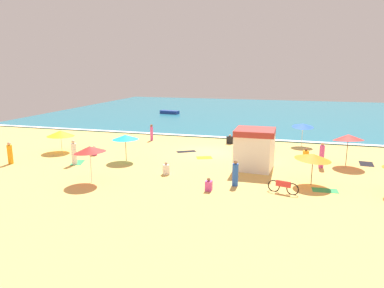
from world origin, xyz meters
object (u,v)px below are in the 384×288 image
at_px(beachgoer_3, 152,133).
at_px(beachgoer_7, 235,174).
at_px(beach_umbrella_4, 348,137).
at_px(beachgoer_6, 322,156).
at_px(small_boat_0, 170,112).
at_px(parked_bicycle, 283,187).
at_px(lifeguard_cabana, 254,149).
at_px(beach_umbrella_0, 125,137).
at_px(beachgoer_9, 10,154).
at_px(beach_umbrella_5, 303,125).
at_px(beach_umbrella_2, 61,133).
at_px(beachgoer_8, 95,151).
at_px(beachgoer_4, 209,185).
at_px(beach_umbrella_3, 313,157).
at_px(beachgoer_1, 230,140).
at_px(beachgoer_5, 306,154).
at_px(beach_umbrella_7, 90,149).
at_px(beach_umbrella_6, 262,129).
at_px(beachgoer_2, 74,153).
at_px(beachgoer_0, 166,169).

relative_size(beachgoer_3, beachgoer_7, 1.00).
xyz_separation_m(beach_umbrella_4, beachgoer_7, (-7.21, -6.76, -1.38)).
bearing_deg(beachgoer_6, beach_umbrella_4, 32.27).
bearing_deg(small_boat_0, parked_bicycle, -59.98).
bearing_deg(beachgoer_6, lifeguard_cabana, -161.21).
bearing_deg(beach_umbrella_0, beachgoer_9, -158.38).
relative_size(lifeguard_cabana, beach_umbrella_5, 1.30).
xyz_separation_m(beach_umbrella_2, beachgoer_8, (3.36, -0.28, -1.28)).
distance_m(beach_umbrella_5, beachgoer_9, 24.64).
distance_m(lifeguard_cabana, beachgoer_4, 5.84).
distance_m(beach_umbrella_3, beachgoer_1, 12.56).
bearing_deg(beach_umbrella_5, beachgoer_5, -87.67).
xyz_separation_m(beach_umbrella_5, beach_umbrella_7, (-13.05, -14.55, 0.21)).
bearing_deg(beach_umbrella_4, beach_umbrella_7, -151.93).
relative_size(beach_umbrella_3, beachgoer_1, 2.84).
bearing_deg(beachgoer_7, parked_bicycle, -10.53).
bearing_deg(lifeguard_cabana, beach_umbrella_0, -176.97).
bearing_deg(beach_umbrella_6, beach_umbrella_7, -129.97).
bearing_deg(parked_bicycle, lifeguard_cabana, 115.32).
height_order(beach_umbrella_7, beachgoer_5, beach_umbrella_7).
bearing_deg(beachgoer_4, beachgoer_9, 173.98).
distance_m(beach_umbrella_3, beachgoer_9, 21.65).
bearing_deg(beach_umbrella_3, beachgoer_7, -161.22).
distance_m(beach_umbrella_2, beachgoer_5, 20.42).
relative_size(beachgoer_7, beachgoer_9, 0.96).
xyz_separation_m(lifeguard_cabana, small_boat_0, (-15.67, 26.28, -1.14)).
height_order(beachgoer_6, beachgoer_9, beachgoer_6).
xyz_separation_m(beach_umbrella_4, beachgoer_3, (-17.32, 4.49, -1.34)).
relative_size(beach_umbrella_7, beachgoer_5, 2.62).
height_order(beach_umbrella_0, beachgoer_2, beach_umbrella_0).
height_order(lifeguard_cabana, beachgoer_6, lifeguard_cabana).
bearing_deg(beach_umbrella_3, beachgoer_5, 91.25).
relative_size(beachgoer_4, beachgoer_6, 0.43).
bearing_deg(beach_umbrella_4, small_boat_0, 133.26).
xyz_separation_m(beach_umbrella_2, beach_umbrella_4, (22.97, 2.05, 0.52)).
height_order(beachgoer_1, beachgoer_8, beachgoer_1).
relative_size(beachgoer_6, beachgoer_7, 1.16).
distance_m(beach_umbrella_7, beachgoer_2, 4.93).
height_order(beachgoer_4, beachgoer_6, beachgoer_6).
xyz_separation_m(lifeguard_cabana, beach_umbrella_5, (3.47, 8.72, 0.45)).
distance_m(beach_umbrella_2, beachgoer_7, 16.47).
bearing_deg(beachgoer_6, beachgoer_2, -166.86).
bearing_deg(beach_umbrella_7, beachgoer_8, 119.56).
distance_m(beachgoer_0, beachgoer_3, 11.49).
distance_m(beachgoer_3, beachgoer_6, 16.49).
relative_size(beach_umbrella_6, beach_umbrella_7, 1.00).
bearing_deg(beach_umbrella_0, beachgoer_7, -21.12).
distance_m(beach_umbrella_5, beachgoer_5, 5.19).
bearing_deg(beachgoer_0, beachgoer_7, -12.02).
distance_m(beach_umbrella_3, beachgoer_7, 4.89).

